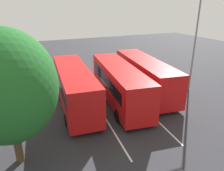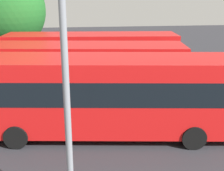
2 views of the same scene
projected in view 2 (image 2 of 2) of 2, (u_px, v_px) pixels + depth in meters
The scene contains 9 objects.
ground_plane at pixel (85, 105), 15.33m from camera, with size 73.79×73.79×0.00m, color #2B2B30.
bus_far_left at pixel (106, 94), 11.63m from camera, with size 10.62×3.82×3.22m.
bus_center_left at pixel (79, 74), 14.56m from camera, with size 10.62×3.82×3.22m.
bus_center_right at pixel (92, 58), 18.20m from camera, with size 10.58×3.38×3.22m.
pedestrian at pixel (200, 76), 16.81m from camera, with size 0.44×0.44×1.74m.
street_lamp at pixel (64, 17), 6.50m from camera, with size 0.41×2.84×8.87m.
depot_tree at pixel (7, 10), 21.08m from camera, with size 5.43×4.88×7.29m.
lane_stripe_outer_left at pixel (87, 119), 13.64m from camera, with size 15.56×0.12×0.01m, color silver.
lane_stripe_inner_left at pixel (84, 94), 17.03m from camera, with size 15.56×0.12×0.01m, color silver.
Camera 2 is at (-0.46, -14.38, 5.59)m, focal length 47.04 mm.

